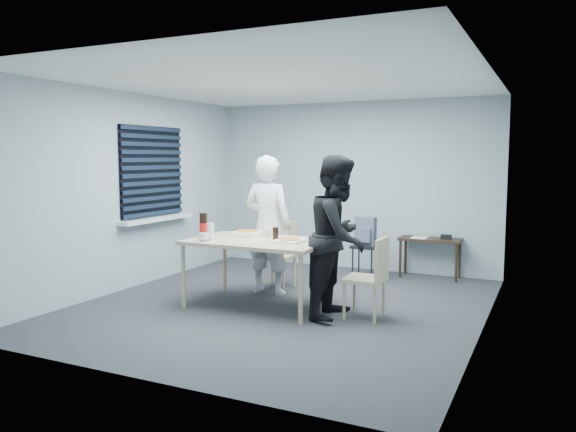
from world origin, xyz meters
The scene contains 19 objects.
room centered at (-2.20, 0.40, 1.44)m, with size 5.00×5.00×5.00m.
dining_table centered at (-0.25, -0.15, 0.73)m, with size 1.61×1.02×0.79m.
chair_far centered at (-0.45, 0.83, 0.51)m, with size 0.42×0.42×0.89m.
chair_right centered at (1.12, -0.10, 0.51)m, with size 0.42×0.42×0.89m.
person_white centered at (-0.43, 0.44, 0.89)m, with size 0.65×0.42×1.77m, color silver.
person_black centered at (0.74, -0.15, 0.89)m, with size 0.86×0.47×1.77m, color black.
side_table centered at (1.26, 2.28, 0.50)m, with size 0.87×0.39×0.58m.
stool centered at (0.44, 1.77, 0.39)m, with size 0.36×0.36×0.50m.
backpack centered at (0.44, 1.76, 0.69)m, with size 0.29×0.21×0.40m.
pizza_box_a centered at (-0.49, 0.02, 0.82)m, with size 0.30×0.30×0.08m.
pizza_box_b centered at (0.16, -0.17, 0.80)m, with size 0.29×0.29×0.04m.
mug_a centered at (-0.77, -0.50, 0.83)m, with size 0.12×0.12×0.10m, color white.
mug_b centered at (-0.27, 0.13, 0.83)m, with size 0.10×0.10×0.09m, color white.
cola_glass centered at (-0.07, -0.06, 0.86)m, with size 0.07×0.07×0.15m, color black.
soda_bottle centered at (-0.92, -0.29, 0.93)m, with size 0.09×0.09×0.30m.
plastic_cups centered at (-0.75, -0.40, 0.88)m, with size 0.08×0.08×0.20m, color silver.
rubber_band centered at (0.04, -0.42, 0.79)m, with size 0.05×0.05×0.00m, color red.
papers centered at (1.11, 2.26, 0.58)m, with size 0.22×0.30×0.00m, color white.
black_box centered at (1.48, 2.29, 0.61)m, with size 0.14×0.10×0.06m, color black.
Camera 1 is at (2.85, -5.86, 1.75)m, focal length 35.00 mm.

